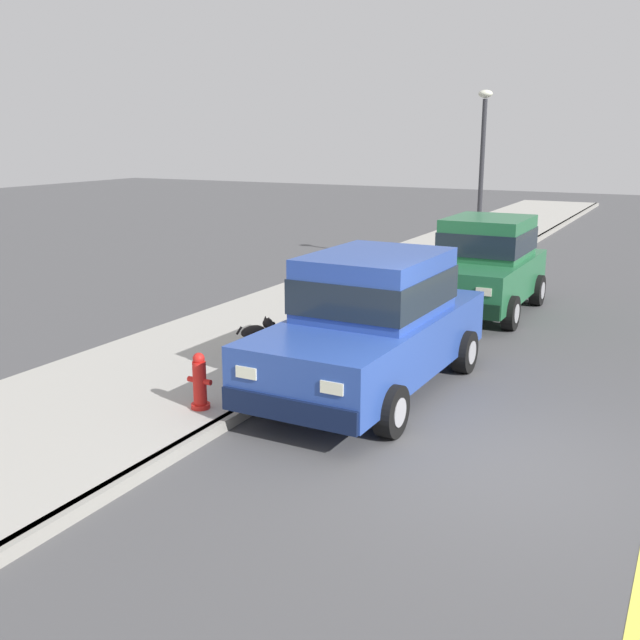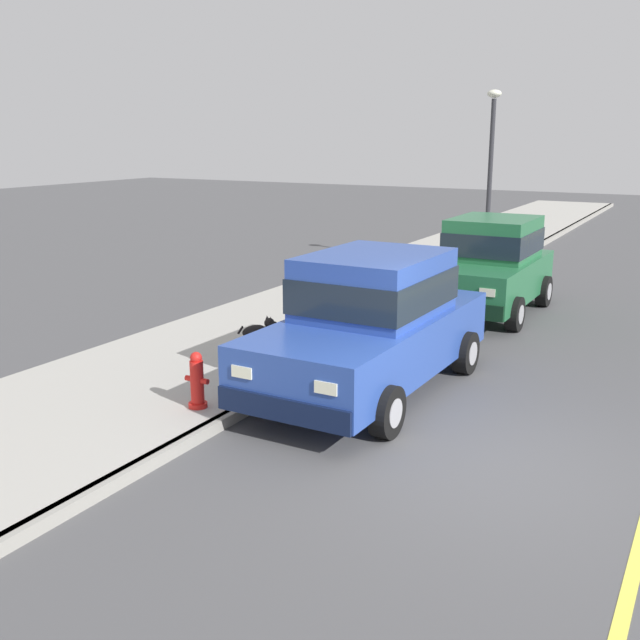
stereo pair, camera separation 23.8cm
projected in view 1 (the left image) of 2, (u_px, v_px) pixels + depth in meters
ground_plane at (497, 464)px, 8.08m from camera, size 80.00×80.00×0.00m
curb at (249, 409)px, 9.50m from camera, size 0.16×64.00×0.14m
sidewalk at (139, 387)px, 10.30m from camera, size 3.60×64.00×0.14m
car_blue_sedan at (373, 321)px, 10.21m from camera, size 2.10×4.63×1.92m
car_green_hatchback at (485, 263)px, 14.81m from camera, size 1.97×3.81×1.88m
dog_black at (256, 330)px, 11.89m from camera, size 0.39×0.71×0.49m
fire_hydrant at (200, 383)px, 9.25m from camera, size 0.34×0.24×0.72m
street_lamp at (482, 157)px, 19.00m from camera, size 0.36×0.36×4.42m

